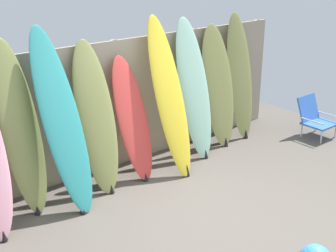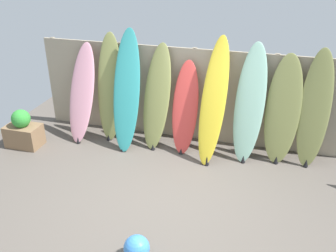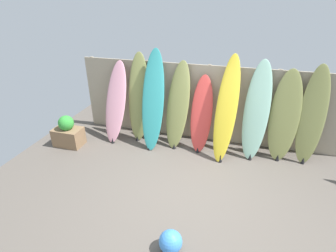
# 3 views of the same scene
# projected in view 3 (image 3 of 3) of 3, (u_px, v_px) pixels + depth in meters

# --- Properties ---
(ground) EXTENTS (7.68, 7.68, 0.00)m
(ground) POSITION_uv_depth(u_px,v_px,m) (187.00, 190.00, 4.73)
(ground) COLOR #5B544C
(fence_back) EXTENTS (6.08, 0.11, 1.80)m
(fence_back) POSITION_uv_depth(u_px,v_px,m) (207.00, 104.00, 6.04)
(fence_back) COLOR tan
(fence_back) RESTS_ON ground
(surfboard_pink_0) EXTENTS (0.55, 0.82, 1.83)m
(surfboard_pink_0) POSITION_uv_depth(u_px,v_px,m) (116.00, 102.00, 6.10)
(surfboard_pink_0) COLOR pink
(surfboard_pink_0) RESTS_ON ground
(surfboard_olive_1) EXTENTS (0.54, 0.60, 2.03)m
(surfboard_olive_1) POSITION_uv_depth(u_px,v_px,m) (139.00, 98.00, 6.08)
(surfboard_olive_1) COLOR olive
(surfboard_olive_1) RESTS_ON ground
(surfboard_teal_2) EXTENTS (0.57, 0.88, 2.15)m
(surfboard_teal_2) POSITION_uv_depth(u_px,v_px,m) (153.00, 101.00, 5.78)
(surfboard_teal_2) COLOR teal
(surfboard_teal_2) RESTS_ON ground
(surfboard_olive_3) EXTENTS (0.58, 0.73, 1.91)m
(surfboard_olive_3) POSITION_uv_depth(u_px,v_px,m) (178.00, 106.00, 5.82)
(surfboard_olive_3) COLOR olive
(surfboard_olive_3) RESTS_ON ground
(surfboard_red_4) EXTENTS (0.48, 0.64, 1.64)m
(surfboard_red_4) POSITION_uv_depth(u_px,v_px,m) (201.00, 115.00, 5.73)
(surfboard_red_4) COLOR #D13D38
(surfboard_red_4) RESTS_ON ground
(surfboard_yellow_5) EXTENTS (0.52, 0.95, 2.12)m
(surfboard_yellow_5) POSITION_uv_depth(u_px,v_px,m) (226.00, 109.00, 5.38)
(surfboard_yellow_5) COLOR yellow
(surfboard_yellow_5) RESTS_ON ground
(surfboard_seafoam_6) EXTENTS (0.56, 0.72, 2.03)m
(surfboard_seafoam_6) POSITION_uv_depth(u_px,v_px,m) (257.00, 111.00, 5.39)
(surfboard_seafoam_6) COLOR #9ED6BC
(surfboard_seafoam_6) RESTS_ON ground
(surfboard_olive_7) EXTENTS (0.61, 0.55, 1.88)m
(surfboard_olive_7) POSITION_uv_depth(u_px,v_px,m) (285.00, 117.00, 5.34)
(surfboard_olive_7) COLOR olive
(surfboard_olive_7) RESTS_ON ground
(surfboard_olive_8) EXTENTS (0.52, 0.50, 2.01)m
(surfboard_olive_8) POSITION_uv_depth(u_px,v_px,m) (312.00, 116.00, 5.20)
(surfboard_olive_8) COLOR olive
(surfboard_olive_8) RESTS_ON ground
(planter_box) EXTENTS (0.64, 0.42, 0.74)m
(planter_box) POSITION_uv_depth(u_px,v_px,m) (68.00, 133.00, 6.03)
(planter_box) COLOR #846647
(planter_box) RESTS_ON ground
(beach_ball) EXTENTS (0.32, 0.32, 0.32)m
(beach_ball) POSITION_uv_depth(u_px,v_px,m) (171.00, 242.00, 3.56)
(beach_ball) COLOR #3F8CE5
(beach_ball) RESTS_ON ground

